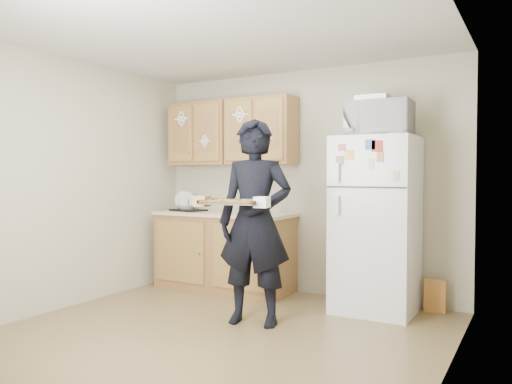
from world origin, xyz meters
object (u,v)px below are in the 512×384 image
Objects in this scene: refrigerator at (376,224)px; dish_rack at (188,204)px; person at (255,222)px; microwave at (379,119)px; baking_tray at (231,203)px.

dish_rack is at bearing 179.91° from refrigerator.
dish_rack is at bearing 135.38° from person.
refrigerator is at bearing 124.45° from microwave.
person is 1.56m from microwave.
microwave is 2.48m from dish_rack.
microwave reaches higher than refrigerator.
dish_rack is (-1.46, 0.94, 0.06)m from person.
refrigerator is 0.93× the size of person.
refrigerator is 1.53m from baking_tray.
baking_tray is 0.80× the size of microwave.
person is 4.72× the size of dish_rack.
dish_rack is (-2.31, 0.05, -0.89)m from microwave.
microwave is 1.54× the size of dish_rack.
refrigerator reaches higher than dish_rack.
baking_tray reaches higher than dish_rack.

